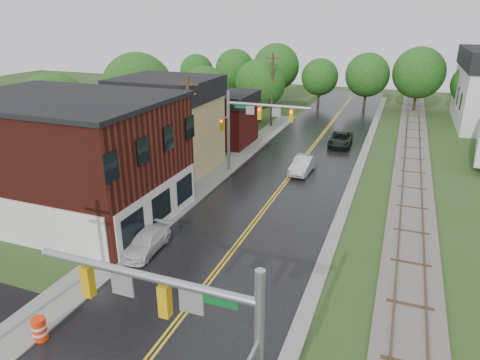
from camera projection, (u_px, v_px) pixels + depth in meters
The scene contains 19 objects.
main_road at pixel (297, 168), 39.65m from camera, with size 10.00×90.00×0.02m, color black.
curb_right at pixel (362, 158), 42.21m from camera, with size 0.80×70.00×0.12m, color gray.
sidewalk_left at pixel (214, 177), 37.36m from camera, with size 2.40×50.00×0.12m, color gray.
brick_building at pixel (69, 157), 29.24m from camera, with size 14.30×10.30×8.30m.
yellow_house at pixel (169, 134), 38.67m from camera, with size 8.00×7.00×6.40m, color tan.
darkred_building at pixel (219, 123), 46.54m from camera, with size 7.00×6.00×4.40m, color #3F0F0C.
railroad at pixel (412, 163), 40.64m from camera, with size 3.20×80.00×0.30m.
traffic_signal_near at pixel (189, 322), 12.31m from camera, with size 7.34×0.30×7.20m.
traffic_signal_far at pixel (251, 119), 36.40m from camera, with size 7.34×0.43×7.20m.
utility_pole_b at pixel (190, 132), 33.24m from camera, with size 1.80×0.28×9.00m.
utility_pole_c at pixel (272, 89), 52.41m from camera, with size 1.80×0.28×9.00m.
tree_left_a at pixel (56, 114), 37.36m from camera, with size 6.80×6.80×8.67m.
tree_left_b at pixel (139, 91), 45.18m from camera, with size 7.60×7.60×9.69m.
tree_left_c at pixel (206, 93), 51.26m from camera, with size 6.00×6.00×7.65m.
tree_left_e at pixel (261, 85), 54.71m from camera, with size 6.40×6.40×8.16m.
suv_dark at pixel (341, 139), 46.01m from camera, with size 2.32×5.03×1.40m, color black.
sedan_silver at pixel (303, 165), 38.16m from camera, with size 1.53×4.39×1.44m, color silver.
pickup_white at pixel (146, 242), 25.45m from camera, with size 1.66×4.07×1.18m, color silver.
construction_barrel at pixel (40, 329), 18.47m from camera, with size 0.61×0.61×1.08m, color #FA310B.
Camera 1 is at (8.42, -6.82, 13.23)m, focal length 32.00 mm.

